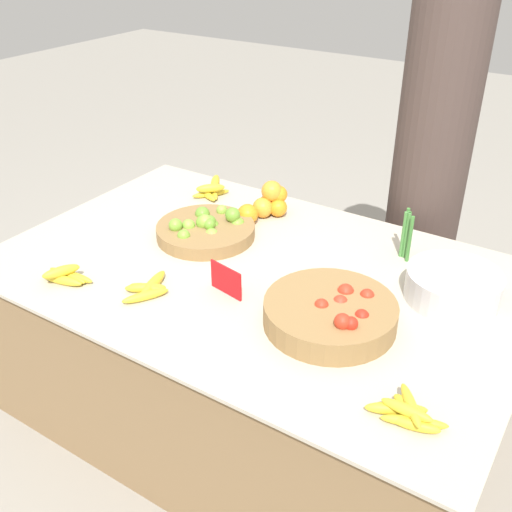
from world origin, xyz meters
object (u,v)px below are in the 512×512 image
at_px(price_sign, 227,280).
at_px(vendor_person, 430,167).
at_px(metal_bowl, 453,286).
at_px(tomato_basket, 331,313).
at_px(lime_bowl, 206,229).

height_order(price_sign, vendor_person, vendor_person).
bearing_deg(price_sign, metal_bowl, 41.77).
xyz_separation_m(tomato_basket, vendor_person, (-0.04, 0.91, 0.13)).
bearing_deg(metal_bowl, lime_bowl, -174.20).
bearing_deg(vendor_person, metal_bowl, -64.03).
height_order(lime_bowl, tomato_basket, tomato_basket).
xyz_separation_m(metal_bowl, vendor_person, (-0.29, 0.60, 0.12)).
height_order(lime_bowl, price_sign, lime_bowl).
relative_size(lime_bowl, metal_bowl, 1.24).
height_order(lime_bowl, metal_bowl, lime_bowl).
relative_size(tomato_basket, metal_bowl, 1.33).
xyz_separation_m(metal_bowl, price_sign, (-0.58, -0.35, 0.00)).
distance_m(lime_bowl, metal_bowl, 0.86).
distance_m(lime_bowl, tomato_basket, 0.65).
bearing_deg(tomato_basket, lime_bowl, 159.35).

